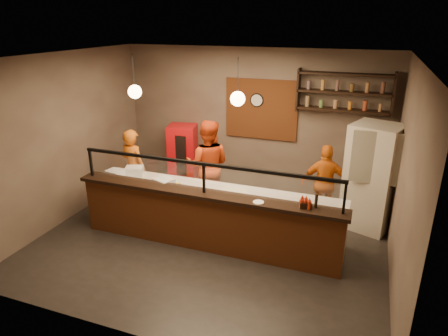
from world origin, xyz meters
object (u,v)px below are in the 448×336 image
at_px(wall_clock, 257,100).
at_px(pepper_mill, 316,201).
at_px(red_cooler, 183,156).
at_px(pizza_dough, 232,193).
at_px(cook_mid, 208,165).
at_px(condiment_caddy, 305,205).
at_px(cook_left, 134,168).
at_px(cook_right, 325,184).
at_px(fridge, 372,177).

relative_size(wall_clock, pepper_mill, 1.34).
distance_m(red_cooler, pizza_dough, 2.76).
relative_size(cook_mid, condiment_caddy, 10.76).
height_order(wall_clock, red_cooler, wall_clock).
height_order(cook_left, pepper_mill, cook_left).
height_order(cook_right, red_cooler, cook_right).
height_order(wall_clock, cook_mid, wall_clock).
xyz_separation_m(fridge, red_cooler, (-4.18, 0.64, -0.27)).
xyz_separation_m(pizza_dough, condiment_caddy, (1.33, -0.45, 0.20)).
bearing_deg(wall_clock, red_cooler, -169.52).
xyz_separation_m(condiment_caddy, pepper_mill, (0.15, 0.06, 0.06)).
bearing_deg(cook_right, red_cooler, -20.22).
bearing_deg(fridge, cook_mid, -154.92).
distance_m(cook_left, cook_mid, 1.56).
height_order(cook_left, fridge, fridge).
xyz_separation_m(wall_clock, cook_mid, (-0.66, -1.25, -1.16)).
height_order(wall_clock, condiment_caddy, wall_clock).
relative_size(cook_left, fridge, 0.83).
xyz_separation_m(red_cooler, pepper_mill, (3.39, -2.38, 0.44)).
bearing_deg(cook_left, cook_mid, -151.87).
distance_m(pizza_dough, pepper_mill, 1.55).
xyz_separation_m(cook_left, condiment_caddy, (3.71, -1.07, 0.27)).
relative_size(fridge, condiment_caddy, 11.42).
distance_m(wall_clock, fridge, 2.89).
distance_m(cook_left, condiment_caddy, 3.88).
height_order(fridge, red_cooler, fridge).
bearing_deg(fridge, pizza_dough, -129.59).
relative_size(cook_mid, red_cooler, 1.29).
bearing_deg(pizza_dough, wall_clock, 95.91).
height_order(wall_clock, cook_right, wall_clock).
bearing_deg(cook_right, pepper_mill, 82.36).
bearing_deg(condiment_caddy, wall_clock, 119.65).
bearing_deg(wall_clock, cook_right, -30.46).
bearing_deg(red_cooler, wall_clock, -2.96).
bearing_deg(red_cooler, pizza_dough, -59.55).
height_order(cook_mid, cook_right, cook_mid).
distance_m(cook_left, fridge, 4.71).
xyz_separation_m(wall_clock, pizza_dough, (0.24, -2.30, -1.19)).
xyz_separation_m(cook_mid, fridge, (3.16, 0.30, 0.06)).
relative_size(fridge, red_cooler, 1.37).
bearing_deg(condiment_caddy, cook_mid, 146.02).
distance_m(cook_mid, red_cooler, 1.40).
height_order(red_cooler, pizza_dough, red_cooler).
bearing_deg(cook_right, cook_mid, -2.32).
relative_size(red_cooler, condiment_caddy, 8.33).
bearing_deg(pepper_mill, red_cooler, 144.92).
height_order(cook_left, condiment_caddy, cook_left).
relative_size(wall_clock, condiment_caddy, 1.71).
xyz_separation_m(wall_clock, condiment_caddy, (1.56, -2.75, -0.99)).
bearing_deg(wall_clock, pepper_mill, -57.51).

